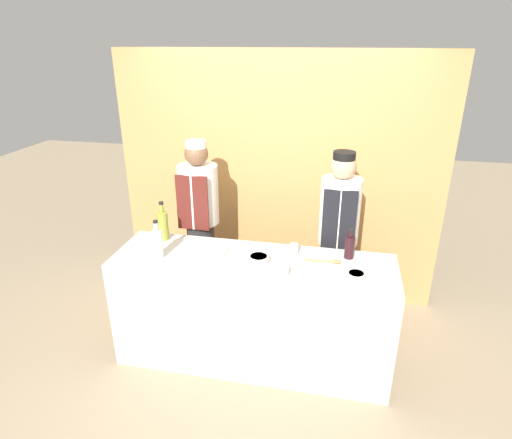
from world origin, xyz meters
TOP-DOWN VIEW (x-y plane):
  - ground_plane at (0.00, 0.00)m, footprint 14.00×14.00m
  - cabinet_wall at (0.00, 1.16)m, footprint 3.12×0.18m
  - counter at (0.00, 0.00)m, footprint 2.16×0.63m
  - sauce_bowl_white at (0.77, -0.14)m, footprint 0.13×0.13m
  - sauce_bowl_red at (0.05, -0.02)m, footprint 0.16×0.16m
  - sauce_bowl_green at (0.23, -0.17)m, footprint 0.15×0.15m
  - cutting_board at (-0.38, 0.04)m, footprint 0.32×0.26m
  - bottle_clear at (-0.71, -0.11)m, footprint 0.08×0.08m
  - bottle_wine at (0.72, 0.18)m, footprint 0.07×0.07m
  - bottle_oil at (-0.80, 0.20)m, footprint 0.09×0.09m
  - cup_steel at (0.29, 0.18)m, footprint 0.07×0.07m
  - wooden_spoon at (0.57, 0.07)m, footprint 0.27×0.05m
  - chef_left at (-0.62, 0.60)m, footprint 0.35×0.35m
  - chef_right at (0.62, 0.60)m, footprint 0.34×0.34m

SIDE VIEW (x-z plane):
  - ground_plane at x=0.00m, z-range 0.00..0.00m
  - counter at x=0.00m, z-range 0.00..0.92m
  - chef_right at x=0.62m, z-range 0.08..1.72m
  - chef_left at x=-0.62m, z-range 0.07..1.75m
  - cutting_board at x=-0.38m, z-range 0.92..0.94m
  - wooden_spoon at x=0.57m, z-range 0.92..0.95m
  - sauce_bowl_red at x=0.05m, z-range 0.93..0.98m
  - sauce_bowl_green at x=0.23m, z-range 0.93..0.98m
  - sauce_bowl_white at x=0.77m, z-range 0.93..0.98m
  - cup_steel at x=0.29m, z-range 0.92..1.00m
  - bottle_wine at x=0.72m, z-range 0.90..1.14m
  - bottle_clear at x=-0.71m, z-range 0.89..1.20m
  - bottle_oil at x=-0.80m, z-range 0.89..1.22m
  - cabinet_wall at x=0.00m, z-range 0.00..2.40m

